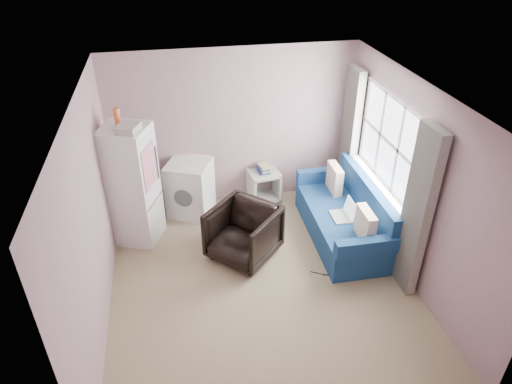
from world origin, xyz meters
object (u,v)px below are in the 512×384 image
fridge (132,185)px  sofa (347,218)px  side_table (263,183)px  armchair (243,231)px  washing_machine (190,187)px

fridge → sofa: fridge is taller
fridge → side_table: fridge is taller
fridge → side_table: 2.18m
armchair → washing_machine: bearing=160.5°
armchair → side_table: 1.49m
armchair → fridge: bearing=-163.5°
fridge → sofa: bearing=10.2°
side_table → washing_machine: bearing=-173.6°
sofa → fridge: bearing=169.7°
armchair → washing_machine: (-0.63, 1.24, 0.04)m
armchair → washing_machine: washing_machine is taller
fridge → washing_machine: size_ratio=2.26×
armchair → washing_machine: 1.39m
armchair → fridge: fridge is taller
fridge → side_table: size_ratio=3.05×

